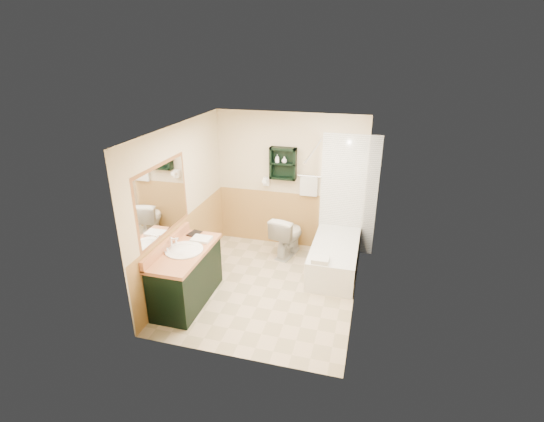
# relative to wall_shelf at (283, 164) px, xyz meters

# --- Properties ---
(floor) EXTENTS (3.00, 3.00, 0.00)m
(floor) POSITION_rel_wall_shelf_xyz_m (0.10, -1.41, -1.55)
(floor) COLOR beige
(floor) RESTS_ON ground
(back_wall) EXTENTS (2.60, 0.04, 2.40)m
(back_wall) POSITION_rel_wall_shelf_xyz_m (0.10, 0.11, -0.35)
(back_wall) COLOR #F7EDC1
(back_wall) RESTS_ON ground
(left_wall) EXTENTS (0.04, 3.00, 2.40)m
(left_wall) POSITION_rel_wall_shelf_xyz_m (-1.22, -1.41, -0.35)
(left_wall) COLOR #F7EDC1
(left_wall) RESTS_ON ground
(right_wall) EXTENTS (0.04, 3.00, 2.40)m
(right_wall) POSITION_rel_wall_shelf_xyz_m (1.42, -1.41, -0.35)
(right_wall) COLOR #F7EDC1
(right_wall) RESTS_ON ground
(ceiling) EXTENTS (2.60, 3.00, 0.04)m
(ceiling) POSITION_rel_wall_shelf_xyz_m (0.10, -1.41, 0.87)
(ceiling) COLOR white
(ceiling) RESTS_ON back_wall
(wainscot_left) EXTENTS (2.98, 2.98, 1.00)m
(wainscot_left) POSITION_rel_wall_shelf_xyz_m (-1.19, -1.41, -1.05)
(wainscot_left) COLOR tan
(wainscot_left) RESTS_ON left_wall
(wainscot_back) EXTENTS (2.58, 2.58, 1.00)m
(wainscot_back) POSITION_rel_wall_shelf_xyz_m (0.10, 0.08, -1.05)
(wainscot_back) COLOR tan
(wainscot_back) RESTS_ON back_wall
(mirror_frame) EXTENTS (1.30, 1.30, 1.00)m
(mirror_frame) POSITION_rel_wall_shelf_xyz_m (-1.17, -1.96, -0.05)
(mirror_frame) COLOR brown
(mirror_frame) RESTS_ON left_wall
(mirror_glass) EXTENTS (1.20, 1.20, 0.90)m
(mirror_glass) POSITION_rel_wall_shelf_xyz_m (-1.17, -1.96, -0.05)
(mirror_glass) COLOR white
(mirror_glass) RESTS_ON left_wall
(tile_right) EXTENTS (1.50, 1.50, 2.10)m
(tile_right) POSITION_rel_wall_shelf_xyz_m (1.38, -0.66, -0.50)
(tile_right) COLOR white
(tile_right) RESTS_ON right_wall
(tile_back) EXTENTS (0.95, 0.95, 2.10)m
(tile_back) POSITION_rel_wall_shelf_xyz_m (1.13, 0.07, -0.50)
(tile_back) COLOR white
(tile_back) RESTS_ON back_wall
(tile_accent) EXTENTS (1.50, 1.50, 0.10)m
(tile_accent) POSITION_rel_wall_shelf_xyz_m (1.37, -0.66, 0.35)
(tile_accent) COLOR #13432C
(tile_accent) RESTS_ON right_wall
(wall_shelf) EXTENTS (0.45, 0.15, 0.55)m
(wall_shelf) POSITION_rel_wall_shelf_xyz_m (0.00, 0.00, 0.00)
(wall_shelf) COLOR black
(wall_shelf) RESTS_ON back_wall
(hair_dryer) EXTENTS (0.10, 0.24, 0.18)m
(hair_dryer) POSITION_rel_wall_shelf_xyz_m (-0.30, 0.02, -0.35)
(hair_dryer) COLOR white
(hair_dryer) RESTS_ON back_wall
(towel_bar) EXTENTS (0.40, 0.06, 0.40)m
(towel_bar) POSITION_rel_wall_shelf_xyz_m (0.45, 0.04, -0.20)
(towel_bar) COLOR silver
(towel_bar) RESTS_ON back_wall
(curtain_rod) EXTENTS (0.03, 1.60, 0.03)m
(curtain_rod) POSITION_rel_wall_shelf_xyz_m (0.63, -0.66, 0.45)
(curtain_rod) COLOR silver
(curtain_rod) RESTS_ON back_wall
(shower_curtain) EXTENTS (1.05, 1.05, 1.70)m
(shower_curtain) POSITION_rel_wall_shelf_xyz_m (0.63, -0.48, -0.40)
(shower_curtain) COLOR beige
(shower_curtain) RESTS_ON curtain_rod
(vanity) EXTENTS (0.59, 1.27, 0.81)m
(vanity) POSITION_rel_wall_shelf_xyz_m (-0.89, -2.01, -1.15)
(vanity) COLOR black
(vanity) RESTS_ON ground
(bathtub) EXTENTS (0.72, 1.50, 0.48)m
(bathtub) POSITION_rel_wall_shelf_xyz_m (1.03, -0.64, -1.31)
(bathtub) COLOR silver
(bathtub) RESTS_ON ground
(toilet) EXTENTS (0.57, 0.81, 0.73)m
(toilet) POSITION_rel_wall_shelf_xyz_m (0.17, -0.31, -1.19)
(toilet) COLOR silver
(toilet) RESTS_ON ground
(counter_towel) EXTENTS (0.27, 0.21, 0.04)m
(counter_towel) POSITION_rel_wall_shelf_xyz_m (-0.79, -1.66, -0.72)
(counter_towel) COLOR silver
(counter_towel) RESTS_ON vanity
(vanity_book) EXTENTS (0.16, 0.05, 0.21)m
(vanity_book) POSITION_rel_wall_shelf_xyz_m (-1.06, -1.49, -0.64)
(vanity_book) COLOR black
(vanity_book) RESTS_ON vanity
(tub_towel) EXTENTS (0.25, 0.20, 0.07)m
(tub_towel) POSITION_rel_wall_shelf_xyz_m (0.88, -1.27, -1.04)
(tub_towel) COLOR silver
(tub_towel) RESTS_ON bathtub
(soap_bottle_a) EXTENTS (0.09, 0.15, 0.06)m
(soap_bottle_a) POSITION_rel_wall_shelf_xyz_m (-0.10, -0.01, 0.05)
(soap_bottle_a) COLOR silver
(soap_bottle_a) RESTS_ON wall_shelf
(soap_bottle_b) EXTENTS (0.12, 0.14, 0.09)m
(soap_bottle_b) POSITION_rel_wall_shelf_xyz_m (0.02, -0.01, 0.06)
(soap_bottle_b) COLOR silver
(soap_bottle_b) RESTS_ON wall_shelf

